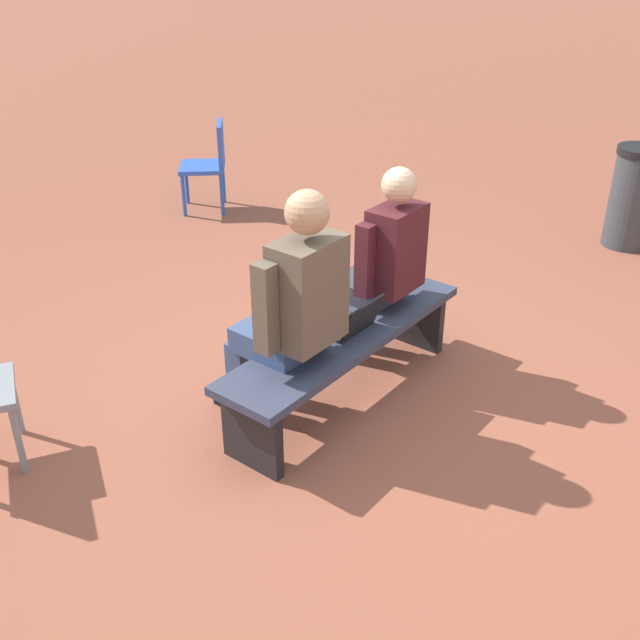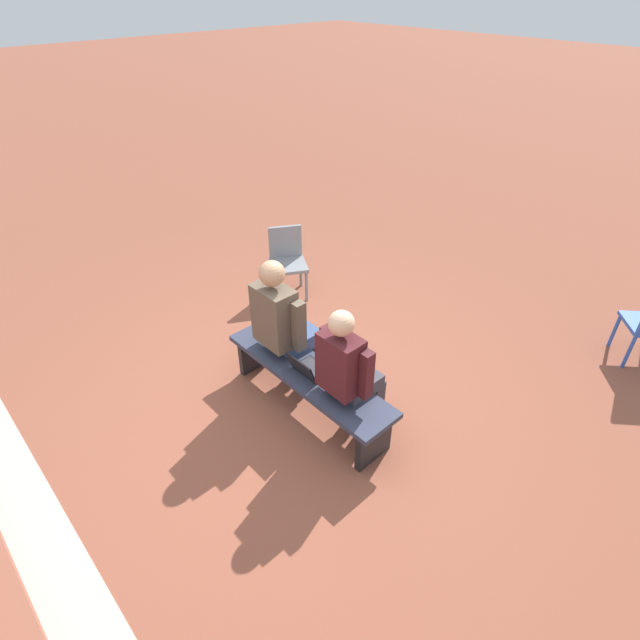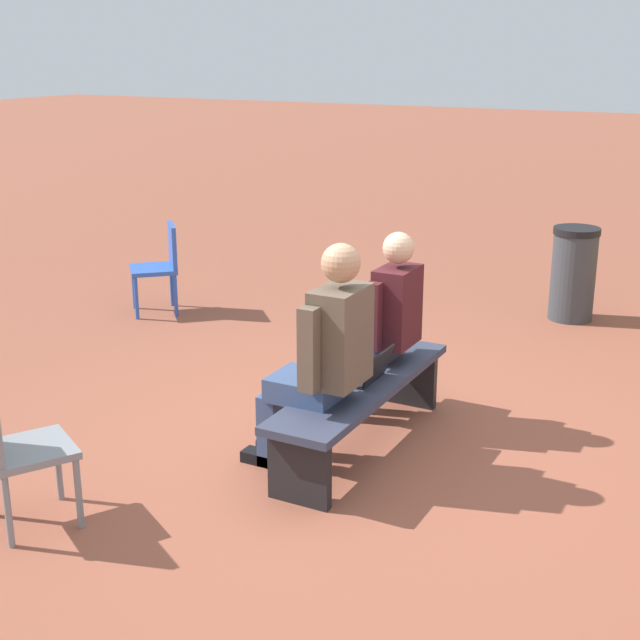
% 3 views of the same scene
% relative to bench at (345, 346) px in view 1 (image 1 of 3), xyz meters
% --- Properties ---
extents(ground_plane, '(60.00, 60.00, 0.00)m').
position_rel_bench_xyz_m(ground_plane, '(0.10, 0.08, -0.35)').
color(ground_plane, brown).
extents(bench, '(1.80, 0.44, 0.45)m').
position_rel_bench_xyz_m(bench, '(0.00, 0.00, 0.00)').
color(bench, '#33384C').
rests_on(bench, ground).
extents(person_student, '(0.52, 0.66, 1.31)m').
position_rel_bench_xyz_m(person_student, '(-0.43, -0.07, 0.35)').
color(person_student, '#383842').
rests_on(person_student, ground).
extents(person_adult, '(0.58, 0.73, 1.40)m').
position_rel_bench_xyz_m(person_adult, '(0.39, -0.07, 0.39)').
color(person_adult, '#384C75').
rests_on(person_adult, ground).
extents(laptop, '(0.32, 0.29, 0.21)m').
position_rel_bench_xyz_m(laptop, '(-0.02, 0.01, 0.15)').
color(laptop, black).
rests_on(laptop, bench).
extents(plastic_chair_far_right, '(0.59, 0.59, 0.84)m').
position_rel_bench_xyz_m(plastic_chair_far_right, '(-1.82, -2.95, 0.13)').
color(plastic_chair_far_right, '#2D56B7').
rests_on(plastic_chair_far_right, ground).
extents(litter_bin, '(0.42, 0.42, 0.86)m').
position_rel_bench_xyz_m(litter_bin, '(-3.40, 0.53, 0.08)').
color(litter_bin, '#383D42').
rests_on(litter_bin, ground).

